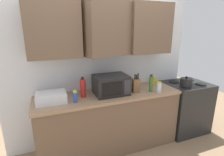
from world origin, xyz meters
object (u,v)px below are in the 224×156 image
bottle_blue_cleaner (75,97)px  knife_block (136,85)px  dish_rack (51,97)px  bottle_yellow_mustard (154,80)px  bottle_clear_tall (159,87)px  bottle_red_sauce (83,88)px  microwave (111,85)px  stove_range (184,107)px  kettle (186,82)px  bottle_green_oil (151,84)px

bottle_blue_cleaner → knife_block: bearing=4.0°
dish_rack → bottle_yellow_mustard: 1.71m
dish_rack → bottle_yellow_mustard: bearing=5.8°
dish_rack → bottle_clear_tall: (1.53, -0.21, 0.02)m
dish_rack → bottle_yellow_mustard: bottle_yellow_mustard is taller
bottle_yellow_mustard → bottle_red_sauce: bottle_red_sauce is taller
microwave → knife_block: size_ratio=1.68×
microwave → bottle_red_sauce: bearing=177.4°
dish_rack → bottle_red_sauce: bottle_red_sauce is taller
bottle_blue_cleaner → bottle_red_sauce: bearing=45.2°
microwave → bottle_blue_cleaner: size_ratio=2.97×
bottle_yellow_mustard → bottle_clear_tall: 0.41m
stove_range → microwave: size_ratio=1.90×
dish_rack → knife_block: knife_block is taller
bottle_yellow_mustard → bottle_blue_cleaner: bottle_blue_cleaner is taller
kettle → knife_block: (-0.88, 0.09, 0.03)m
knife_block → bottle_clear_tall: 0.35m
microwave → bottle_red_sauce: 0.41m
bottle_yellow_mustard → bottle_red_sauce: size_ratio=0.50×
stove_range → kettle: size_ratio=4.93×
bottle_blue_cleaner → bottle_clear_tall: same height
bottle_yellow_mustard → bottle_red_sauce: bearing=-172.5°
bottle_yellow_mustard → bottle_blue_cleaner: 1.44m
kettle → bottle_red_sauce: size_ratio=0.64×
stove_range → microwave: 1.55m
bottle_blue_cleaner → bottle_green_oil: bearing=-1.0°
dish_rack → bottle_green_oil: (1.42, -0.15, 0.07)m
bottle_red_sauce → knife_block: bearing=-5.0°
dish_rack → bottle_blue_cleaner: 0.32m
bottle_yellow_mustard → bottle_red_sauce: (-1.27, -0.17, 0.07)m
bottle_green_oil → bottle_red_sauce: bearing=171.2°
kettle → dish_rack: (-2.09, 0.16, -0.02)m
bottle_blue_cleaner → bottle_yellow_mustard: bearing=12.1°
knife_block → bottle_clear_tall: (0.32, -0.14, -0.03)m
kettle → bottle_yellow_mustard: size_ratio=1.29×
microwave → bottle_yellow_mustard: microwave is taller
stove_range → microwave: microwave is taller
bottle_blue_cleaner → bottle_red_sauce: (0.13, 0.13, 0.06)m
kettle → microwave: microwave is taller
stove_range → dish_rack: bearing=179.5°
bottle_clear_tall → microwave: bearing=164.6°
bottle_green_oil → bottle_yellow_mustard: bearing=49.4°
bottle_clear_tall → bottle_blue_cleaner: bearing=176.5°
stove_range → bottle_yellow_mustard: bottle_yellow_mustard is taller
bottle_green_oil → bottle_blue_cleaner: bottle_green_oil is taller
microwave → bottle_clear_tall: (0.70, -0.19, -0.06)m
microwave → dish_rack: bearing=178.9°
bottle_clear_tall → bottle_red_sauce: 1.13m
knife_block → bottle_green_oil: size_ratio=1.06×
bottle_blue_cleaner → bottle_clear_tall: (1.24, -0.08, 0.00)m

